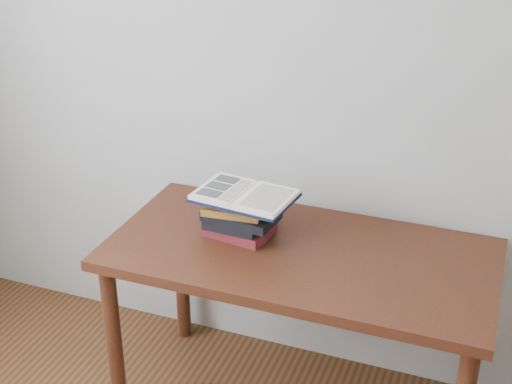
% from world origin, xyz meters
% --- Properties ---
extents(desk, '(1.38, 0.69, 0.74)m').
position_xyz_m(desk, '(0.01, 1.38, 0.64)').
color(desk, '#462211').
rests_on(desk, ground).
extents(book_stack, '(0.28, 0.21, 0.16)m').
position_xyz_m(book_stack, '(-0.23, 1.40, 0.82)').
color(book_stack, maroon).
rests_on(book_stack, desk).
extents(open_book, '(0.37, 0.27, 0.03)m').
position_xyz_m(open_book, '(-0.20, 1.39, 0.91)').
color(open_book, black).
rests_on(open_book, book_stack).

